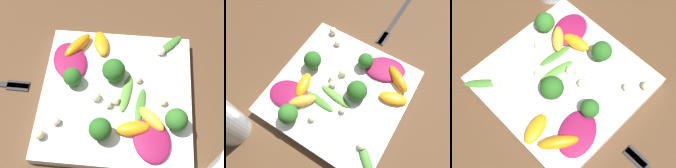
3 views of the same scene
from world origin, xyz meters
The scene contains 23 objects.
ground_plane centered at (0.00, 0.00, 0.00)m, with size 2.40×2.40×0.00m, color #4C331E.
plate centered at (0.00, 0.00, 0.01)m, with size 0.28×0.28×0.02m.
radicchio_leaf_0 centered at (-0.10, 0.06, 0.03)m, with size 0.09×0.11×0.01m.
radicchio_leaf_1 centered at (0.07, -0.09, 0.03)m, with size 0.08×0.10×0.01m.
orange_segment_0 centered at (-0.04, 0.11, 0.03)m, with size 0.04×0.06×0.02m.
orange_segment_1 centered at (0.03, -0.07, 0.03)m, with size 0.06×0.04×0.02m.
orange_segment_2 centered at (0.07, -0.05, 0.04)m, with size 0.06×0.06×0.02m.
orange_segment_3 centered at (-0.08, 0.09, 0.04)m, with size 0.06×0.07×0.02m.
broccoli_floret_0 centered at (-0.01, 0.04, 0.05)m, with size 0.04×0.04×0.04m.
broccoli_floret_1 centered at (0.11, -0.05, 0.05)m, with size 0.04×0.04×0.04m.
broccoli_floret_2 centered at (-0.08, 0.02, 0.04)m, with size 0.03×0.03×0.04m.
broccoli_floret_3 centered at (-0.02, -0.08, 0.05)m, with size 0.04×0.04×0.05m.
arugula_sprig_0 centered at (0.10, 0.12, 0.03)m, with size 0.06×0.06×0.01m.
arugula_sprig_1 centered at (0.05, -0.02, 0.03)m, with size 0.02×0.07×0.00m.
arugula_sprig_2 centered at (0.02, 0.00, 0.03)m, with size 0.03×0.08×0.01m.
macadamia_nut_0 centered at (-0.10, -0.07, 0.03)m, with size 0.02×0.02×0.02m.
macadamia_nut_1 centered at (0.04, 0.03, 0.03)m, with size 0.01×0.01×0.01m.
macadamia_nut_2 centered at (-0.04, -0.01, 0.03)m, with size 0.02×0.02×0.02m.
macadamia_nut_3 centered at (-0.01, -0.03, 0.03)m, with size 0.02×0.02×0.02m.
macadamia_nut_4 centered at (0.09, -0.01, 0.03)m, with size 0.01×0.01×0.01m.
macadamia_nut_5 centered at (-0.12, -0.10, 0.03)m, with size 0.02×0.02×0.02m.
macadamia_nut_6 centered at (0.08, 0.10, 0.03)m, with size 0.02×0.02×0.02m.
macadamia_nut_7 centered at (0.00, -0.02, 0.03)m, with size 0.02×0.02×0.02m.
Camera 1 is at (0.02, -0.27, 0.53)m, focal length 50.00 mm.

